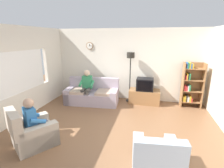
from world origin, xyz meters
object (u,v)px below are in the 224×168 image
tv_stand (144,96)px  person_in_left_armchair (35,119)px  floor_lamp (130,63)px  tv (145,84)px  bookshelf (191,85)px  armchair_near_bookshelf (156,161)px  couch (92,95)px  armchair_near_window (32,133)px  person_on_couch (86,85)px

tv_stand → person_in_left_armchair: bearing=-125.8°
tv_stand → floor_lamp: floor_lamp is taller
tv → bookshelf: bookshelf is taller
bookshelf → armchair_near_bookshelf: bookshelf is taller
couch → armchair_near_window: size_ratio=1.66×
couch → bookshelf: 3.50m
floor_lamp → armchair_near_bookshelf: 3.86m
tv_stand → person_on_couch: (-2.06, -0.53, 0.44)m
tv_stand → armchair_near_window: (-2.31, -3.19, 0.04)m
floor_lamp → armchair_near_window: bearing=-117.9°
person_in_left_armchair → armchair_near_bookshelf: bearing=-7.3°
person_on_couch → person_in_left_armchair: size_ratio=1.11×
couch → armchair_near_bookshelf: (2.27, -3.04, -0.02)m
tv_stand → floor_lamp: size_ratio=0.59×
tv_stand → person_in_left_armchair: person_in_left_armchair is taller
couch → armchair_near_bookshelf: same height
tv → bookshelf: 1.55m
person_in_left_armchair → bookshelf: bearing=40.0°
armchair_near_bookshelf → person_in_left_armchair: (-2.64, 0.34, 0.32)m
bookshelf → person_on_couch: size_ratio=1.27×
person_on_couch → armchair_near_bookshelf: bearing=-50.2°
person_in_left_armchair → floor_lamp: bearing=62.3°
couch → person_on_couch: person_on_couch is taller
armchair_near_bookshelf → person_in_left_armchair: person_in_left_armchair is taller
person_on_couch → tv_stand: bearing=14.4°
tv → armchair_near_window: 3.94m
armchair_near_bookshelf → person_in_left_armchair: bearing=172.7°
couch → tv_stand: couch is taller
tv_stand → armchair_near_bookshelf: 3.48m
couch → armchair_near_window: (-0.42, -2.77, -0.02)m
armchair_near_window → person_in_left_armchair: person_in_left_armchair is taller
armchair_near_bookshelf → person_on_couch: (-2.44, 2.93, 0.41)m
bookshelf → person_on_couch: (-3.60, -0.60, -0.09)m
tv_stand → floor_lamp: bearing=170.0°
bookshelf → armchair_near_window: bearing=-139.7°
floor_lamp → armchair_near_bookshelf: bearing=-75.1°
person_in_left_armchair → couch: bearing=82.2°
armchair_near_window → person_in_left_armchair: size_ratio=1.06×
armchair_near_window → couch: bearing=81.4°
armchair_near_bookshelf → tv_stand: bearing=96.4°
couch → person_on_couch: (-0.17, -0.11, 0.39)m
armchair_near_window → person_in_left_armchair: bearing=54.2°
tv_stand → person_in_left_armchair: size_ratio=0.98×
tv_stand → armchair_near_window: bearing=-125.8°
floor_lamp → person_on_couch: size_ratio=1.49×
tv → floor_lamp: 0.92m
tv_stand → bookshelf: bearing=2.6°
couch → bookshelf: size_ratio=1.25×
person_on_couch → floor_lamp: bearing=22.8°
floor_lamp → armchair_near_window: floor_lamp is taller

